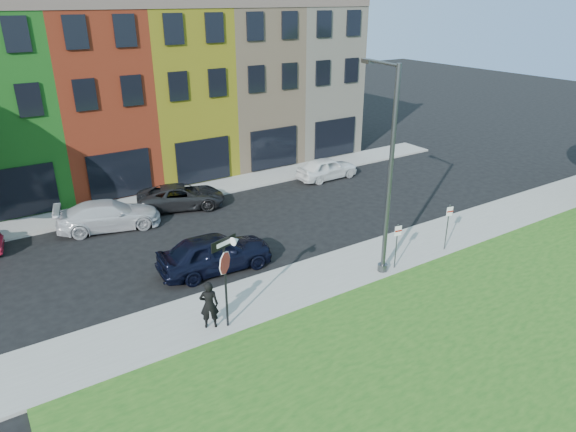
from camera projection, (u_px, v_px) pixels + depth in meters
ground at (387, 307)px, 19.02m from camera, size 120.00×120.00×0.00m
sidewalk_near at (373, 259)px, 22.31m from camera, size 40.00×3.00×0.12m
sidewalk_far at (165, 198)px, 29.07m from camera, size 40.00×2.40×0.12m
rowhouse_block at (130, 94)px, 32.15m from camera, size 30.00×10.12×10.00m
stop_sign at (225, 265)px, 16.78m from camera, size 1.02×0.34×3.35m
man at (209, 305)px, 17.33m from camera, size 0.96×0.90×1.76m
sedan_near at (215, 252)px, 21.28m from camera, size 2.53×5.01×1.62m
parked_car_silver at (109, 215)px, 25.18m from camera, size 4.03×5.72×1.42m
parked_car_dark at (181, 196)px, 27.71m from camera, size 4.97×5.94×1.29m
parked_car_white at (327, 168)px, 32.14m from camera, size 1.69×4.05×1.37m
street_lamp at (387, 173)px, 19.80m from camera, size 0.71×2.56×8.32m
parking_sign_a at (397, 241)px, 21.02m from camera, size 0.32×0.11×1.98m
parking_sign_b at (448, 222)px, 22.54m from camera, size 0.32×0.11×2.16m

